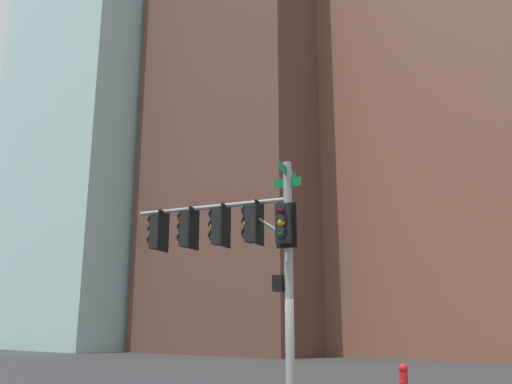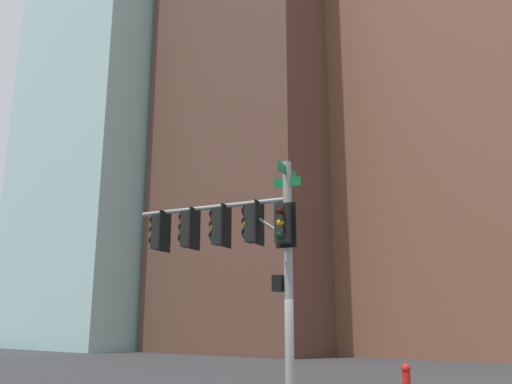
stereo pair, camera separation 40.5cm
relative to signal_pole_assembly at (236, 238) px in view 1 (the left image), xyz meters
name	(u,v)px [view 1 (the left image)]	position (x,y,z in m)	size (l,w,h in m)	color
signal_pole_assembly	(236,238)	(0.00, 0.00, 0.00)	(2.17, 4.68, 6.05)	gray
fire_hydrant	(404,379)	(-4.20, 2.35, -3.66)	(0.34, 0.26, 0.87)	red
building_brick_nearside	(472,123)	(-35.18, -6.65, 14.96)	(26.23, 19.97, 38.17)	brown
building_brick_midblock	(275,118)	(-26.75, -21.83, 17.16)	(18.97, 17.12, 42.58)	brown
building_glass_tower	(143,16)	(-24.92, -41.90, 35.66)	(23.81, 22.06, 79.59)	#9EC6C1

